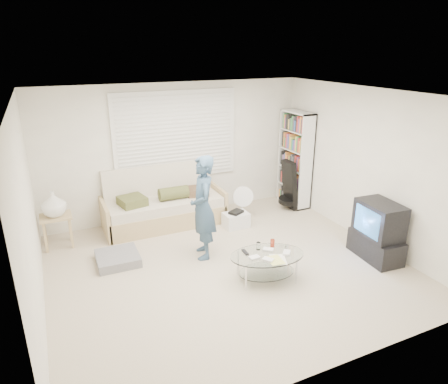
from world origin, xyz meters
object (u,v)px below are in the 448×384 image
futon_sofa (164,206)px  coffee_table (267,259)px  bookshelf (295,159)px  tv_unit (378,232)px

futon_sofa → coffee_table: futon_sofa is taller
bookshelf → coffee_table: 3.07m
coffee_table → bookshelf: bearing=49.4°
tv_unit → coffee_table: (-1.83, 0.16, -0.12)m
tv_unit → futon_sofa: bearing=135.3°
coffee_table → futon_sofa: bearing=107.6°
futon_sofa → tv_unit: futon_sofa is taller
futon_sofa → bookshelf: 2.79m
tv_unit → coffee_table: size_ratio=0.79×
bookshelf → tv_unit: size_ratio=2.11×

